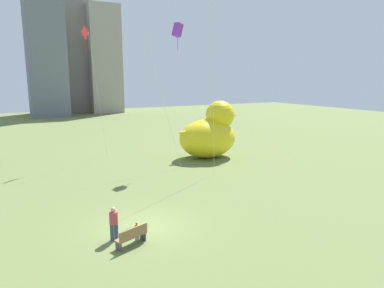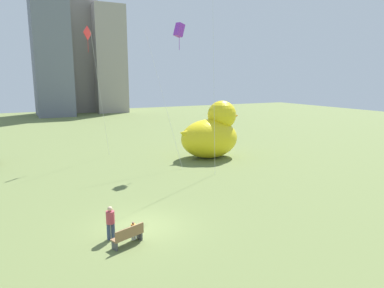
# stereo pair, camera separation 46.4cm
# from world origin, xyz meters

# --- Properties ---
(ground_plane) EXTENTS (140.00, 140.00, 0.00)m
(ground_plane) POSITION_xyz_m (0.00, 0.00, 0.00)
(ground_plane) COLOR olive
(park_bench) EXTENTS (1.61, 0.95, 0.90)m
(park_bench) POSITION_xyz_m (-1.19, -1.62, 0.47)
(park_bench) COLOR olive
(park_bench) RESTS_ON ground
(person_adult) EXTENTS (0.40, 0.40, 1.62)m
(person_adult) POSITION_xyz_m (-1.75, -0.67, 0.90)
(person_adult) COLOR #38476B
(person_adult) RESTS_ON ground
(person_child) EXTENTS (0.22, 0.22, 0.91)m
(person_child) POSITION_xyz_m (-0.83, -1.24, 0.50)
(person_child) COLOR silver
(person_child) RESTS_ON ground
(giant_inflatable_duck) EXTENTS (6.52, 4.18, 5.40)m
(giant_inflatable_duck) POSITION_xyz_m (11.19, 12.23, 2.30)
(giant_inflatable_duck) COLOR yellow
(giant_inflatable_duck) RESTS_ON ground
(city_skyline) EXTENTS (54.60, 16.88, 35.11)m
(city_skyline) POSITION_xyz_m (-1.23, 63.81, 13.75)
(city_skyline) COLOR gray
(city_skyline) RESTS_ON ground
(kite_purple) EXTENTS (3.24, 3.79, 12.20)m
(kite_purple) POSITION_xyz_m (7.84, 12.22, 11.50)
(kite_purple) COLOR silver
(kite_purple) RESTS_ON ground
(kite_red) EXTENTS (1.97, 2.00, 12.20)m
(kite_red) POSITION_xyz_m (1.22, 17.66, 11.03)
(kite_red) COLOR silver
(kite_red) RESTS_ON ground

